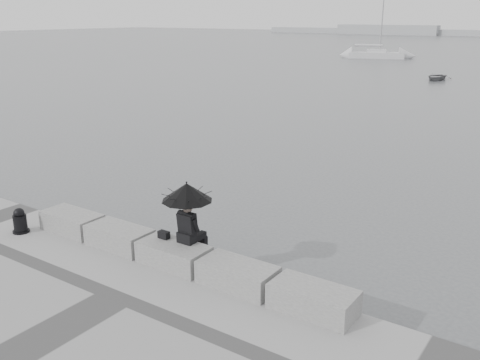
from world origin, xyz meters
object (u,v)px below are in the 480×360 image
Objects in this scene: sailboat_left at (376,54)px; dinghy at (437,77)px; mooring_bollard at (20,222)px; seated_person at (187,199)px.

sailboat_left is 25.72m from dinghy.
mooring_bollard reaches higher than dinghy.
mooring_bollard is 67.29m from sailboat_left.
mooring_bollard is 43.92m from dinghy.
seated_person reaches higher than mooring_bollard.
mooring_bollard is at bearing -97.36° from sailboat_left.
sailboat_left reaches higher than seated_person.
sailboat_left is (-20.07, 64.40, -1.46)m from seated_person.
seated_person is 4.88m from mooring_bollard.
mooring_bollard is at bearing -83.76° from dinghy.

